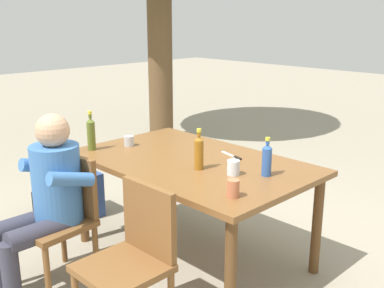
% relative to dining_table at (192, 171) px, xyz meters
% --- Properties ---
extents(ground_plane, '(24.00, 24.00, 0.00)m').
position_rel_dining_table_xyz_m(ground_plane, '(0.00, 0.00, -0.68)').
color(ground_plane, gray).
extents(dining_table, '(1.72, 1.08, 0.77)m').
position_rel_dining_table_xyz_m(dining_table, '(0.00, 0.00, 0.00)').
color(dining_table, brown).
rests_on(dining_table, ground_plane).
extents(chair_near_left, '(0.48, 0.48, 0.87)m').
position_rel_dining_table_xyz_m(chair_near_left, '(-0.40, -0.84, -0.20)').
color(chair_near_left, brown).
rests_on(chair_near_left, ground_plane).
extents(chair_near_right, '(0.45, 0.45, 0.87)m').
position_rel_dining_table_xyz_m(chair_near_right, '(0.39, -0.84, -0.20)').
color(chair_near_right, brown).
rests_on(chair_near_right, ground_plane).
extents(person_in_white_shirt, '(0.47, 0.61, 1.18)m').
position_rel_dining_table_xyz_m(person_in_white_shirt, '(-0.39, -0.95, -0.03)').
color(person_in_white_shirt, '#3D70B2').
rests_on(person_in_white_shirt, ground_plane).
extents(bottle_blue, '(0.06, 0.06, 0.26)m').
position_rel_dining_table_xyz_m(bottle_blue, '(0.58, 0.11, 0.19)').
color(bottle_blue, '#2D56A3').
rests_on(bottle_blue, dining_table).
extents(bottle_olive, '(0.06, 0.06, 0.31)m').
position_rel_dining_table_xyz_m(bottle_olive, '(-0.73, -0.38, 0.21)').
color(bottle_olive, '#566623').
rests_on(bottle_olive, dining_table).
extents(bottle_amber, '(0.06, 0.06, 0.28)m').
position_rel_dining_table_xyz_m(bottle_amber, '(0.18, -0.11, 0.20)').
color(bottle_amber, '#996019').
rests_on(bottle_amber, dining_table).
extents(cup_glass, '(0.08, 0.08, 0.10)m').
position_rel_dining_table_xyz_m(cup_glass, '(0.42, -0.03, 0.13)').
color(cup_glass, silver).
rests_on(cup_glass, dining_table).
extents(cup_steel, '(0.08, 0.08, 0.08)m').
position_rel_dining_table_xyz_m(cup_steel, '(-0.62, -0.10, 0.12)').
color(cup_steel, '#B2B7BC').
rests_on(cup_steel, dining_table).
extents(cup_terracotta, '(0.07, 0.07, 0.10)m').
position_rel_dining_table_xyz_m(cup_terracotta, '(0.67, -0.32, 0.13)').
color(cup_terracotta, '#BC6B47').
rests_on(cup_terracotta, dining_table).
extents(table_knife, '(0.24, 0.08, 0.01)m').
position_rel_dining_table_xyz_m(table_knife, '(0.15, 0.28, 0.09)').
color(table_knife, silver).
rests_on(table_knife, dining_table).
extents(backpack_by_near_side, '(0.33, 0.25, 0.41)m').
position_rel_dining_table_xyz_m(backpack_by_near_side, '(-1.23, -0.17, -0.49)').
color(backpack_by_near_side, '#2D4784').
rests_on(backpack_by_near_side, ground_plane).
extents(backpack_by_far_side, '(0.30, 0.20, 0.45)m').
position_rel_dining_table_xyz_m(backpack_by_far_side, '(-1.40, -0.44, -0.47)').
color(backpack_by_far_side, black).
rests_on(backpack_by_far_side, ground_plane).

